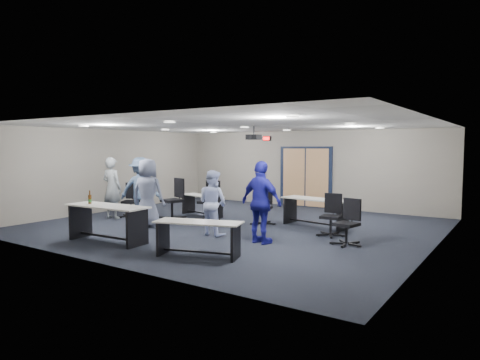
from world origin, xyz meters
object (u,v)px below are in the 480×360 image
Objects in this scene: chair_back_c at (263,206)px; person_lightblue at (213,203)px; table_back_left at (202,202)px; person_gray at (112,188)px; chair_back_b at (209,200)px; chair_back_a at (172,199)px; person_plaid at (148,193)px; chair_loose_left at (131,200)px; table_front_left at (107,217)px; chair_loose_right at (347,222)px; person_navy at (261,202)px; table_front_right at (198,233)px; person_back at (141,188)px; table_back_right at (315,207)px; chair_back_d at (331,215)px.

chair_back_c is 0.66× the size of person_lightblue.
table_back_left is 2.72m from person_gray.
chair_back_b is 0.63× the size of person_gray.
person_plaid is at bearing -58.52° from chair_back_a.
chair_back_a is at bearing -9.81° from chair_loose_left.
table_front_left is 2.05× the size of chair_loose_right.
chair_loose_left is 0.57× the size of person_navy.
chair_back_c is 0.99× the size of chair_loose_left.
table_front_left is 2.54m from table_front_right.
person_plaid is (1.89, -0.37, -0.00)m from person_gray.
chair_back_c is 4.13m from chair_loose_left.
chair_loose_left is (-4.68, 2.47, 0.05)m from table_front_right.
chair_back_b is at bearing -179.34° from person_back.
chair_back_a is at bearing -156.61° from chair_back_b.
table_front_right is 4.96m from table_back_left.
table_back_left is at bearing -166.38° from table_back_right.
chair_back_d is 0.97× the size of chair_loose_left.
table_back_right is at bearing 170.43° from person_back.
person_back is (-1.61, 2.51, 0.34)m from table_front_left.
chair_loose_right is (0.65, -0.72, -0.00)m from chair_back_d.
person_lightblue is (3.94, -0.23, -0.13)m from person_gray.
person_navy reaches higher than chair_loose_right.
person_gray and person_back have the same top height.
person_gray is (-6.36, -1.23, 0.41)m from chair_back_d.
chair_back_a is at bearing -8.70° from person_navy.
person_plaid is at bearing -136.09° from table_back_right.
table_back_right reaches higher than table_back_left.
chair_back_c is (-1.31, -0.54, -0.00)m from table_back_right.
chair_loose_left is at bearing -4.87° from person_lightblue.
chair_back_d is 0.56× the size of person_plaid.
chair_back_c reaches higher than chair_back_d.
table_front_left is 2.01× the size of chair_back_c.
chair_back_c is 3.68m from person_back.
chair_back_b is 0.63× the size of person_navy.
chair_back_a is at bearing -175.39° from person_back.
table_front_left is 3.16m from chair_back_a.
table_front_right is 3.26m from chair_loose_right.
chair_back_b is at bearing 107.77° from table_front_right.
table_back_right is 5.09m from person_back.
table_front_right is 0.93× the size of table_back_right.
table_back_left is 0.91× the size of person_plaid.
chair_loose_right is at bearing -142.50° from person_navy.
chair_back_b is 1.13× the size of chair_loose_right.
person_back is (-4.57, 0.73, 0.00)m from person_navy.
person_navy reaches higher than chair_back_d.
chair_loose_left is at bearing -179.47° from chair_back_c.
chair_loose_right is at bearing 33.36° from table_front_right.
table_front_right is 4.81m from person_back.
person_lightblue is (-1.61, -2.41, 0.27)m from table_back_right.
person_gray reaches higher than chair_back_d.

